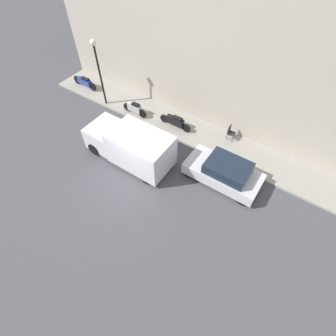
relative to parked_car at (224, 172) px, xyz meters
name	(u,v)px	position (x,y,z in m)	size (l,w,h in m)	color
ground_plane	(131,179)	(-2.67, 4.02, -0.64)	(60.00, 60.00, 0.00)	#47474C
sidewalk	(181,126)	(2.30, 4.02, -0.57)	(2.40, 19.76, 0.14)	gray
building_facade	(197,58)	(3.65, 4.02, 3.27)	(0.30, 19.76, 7.81)	#B2A899
parked_car	(224,172)	(0.00, 0.00, 0.00)	(1.81, 3.90, 1.34)	silver
delivery_van	(130,145)	(-1.47, 4.90, 0.41)	(2.04, 4.91, 2.07)	silver
motorcycle_blue	(85,82)	(1.95, 11.93, -0.08)	(0.30, 2.14, 0.76)	navy
scooter_silver	(135,108)	(1.56, 7.07, -0.05)	(0.30, 1.80, 0.84)	#B7B7BF
motorcycle_black	(175,121)	(1.97, 4.24, -0.07)	(0.30, 2.15, 0.79)	black
streetlamp	(97,62)	(1.37, 9.43, 2.42)	(0.36, 0.36, 4.27)	black
cafe_chair	(230,132)	(2.91, 1.03, 0.01)	(0.40, 0.40, 0.92)	#262626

